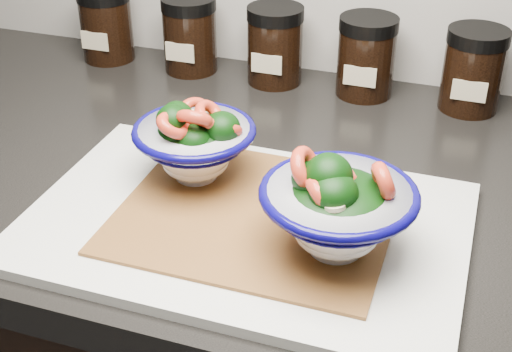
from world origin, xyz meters
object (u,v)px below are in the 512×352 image
(spice_jar_a, at_px, (106,24))
(spice_jar_c, at_px, (275,45))
(bowl_left, at_px, (195,142))
(spice_jar_b, at_px, (190,34))
(spice_jar_d, at_px, (366,56))
(spice_jar_e, at_px, (473,70))
(cutting_board, at_px, (245,225))
(bowl_right, at_px, (337,208))

(spice_jar_a, distance_m, spice_jar_c, 0.28)
(bowl_left, height_order, spice_jar_b, bowl_left)
(spice_jar_d, bearing_deg, spice_jar_e, 0.00)
(cutting_board, xyz_separation_m, spice_jar_d, (0.05, 0.37, 0.05))
(spice_jar_c, height_order, spice_jar_d, same)
(spice_jar_b, distance_m, spice_jar_e, 0.41)
(spice_jar_a, bearing_deg, spice_jar_b, 0.00)
(bowl_right, relative_size, spice_jar_e, 1.33)
(spice_jar_a, bearing_deg, spice_jar_d, 0.00)
(bowl_right, relative_size, spice_jar_c, 1.33)
(spice_jar_b, xyz_separation_m, spice_jar_c, (0.13, 0.00, 0.00))
(spice_jar_c, distance_m, spice_jar_d, 0.13)
(spice_jar_a, bearing_deg, spice_jar_e, 0.00)
(bowl_right, bearing_deg, spice_jar_b, 129.17)
(spice_jar_b, bearing_deg, bowl_right, -50.83)
(spice_jar_a, bearing_deg, spice_jar_c, 0.00)
(bowl_left, xyz_separation_m, bowl_right, (0.18, -0.08, 0.00))
(cutting_board, distance_m, bowl_right, 0.12)
(bowl_left, bearing_deg, spice_jar_e, 48.70)
(bowl_left, xyz_separation_m, spice_jar_c, (-0.01, 0.31, -0.00))
(bowl_left, relative_size, bowl_right, 0.91)
(spice_jar_b, bearing_deg, spice_jar_a, 180.00)
(bowl_left, distance_m, spice_jar_b, 0.34)
(bowl_right, height_order, spice_jar_c, bowl_right)
(bowl_right, distance_m, spice_jar_e, 0.40)
(cutting_board, xyz_separation_m, bowl_right, (0.10, -0.02, 0.06))
(bowl_right, height_order, spice_jar_e, bowl_right)
(spice_jar_e, bearing_deg, cutting_board, -117.86)
(spice_jar_a, distance_m, spice_jar_b, 0.14)
(bowl_right, xyz_separation_m, spice_jar_b, (-0.32, 0.39, -0.01))
(spice_jar_b, bearing_deg, spice_jar_c, 0.00)
(spice_jar_a, bearing_deg, bowl_right, -40.34)
(spice_jar_c, xyz_separation_m, spice_jar_e, (0.28, 0.00, 0.00))
(spice_jar_a, distance_m, spice_jar_e, 0.55)
(spice_jar_a, relative_size, spice_jar_b, 1.00)
(bowl_left, distance_m, spice_jar_d, 0.34)
(spice_jar_e, bearing_deg, spice_jar_d, 180.00)
(spice_jar_e, bearing_deg, bowl_left, -131.30)
(spice_jar_d, bearing_deg, bowl_left, -112.36)
(cutting_board, height_order, bowl_right, bowl_right)
(spice_jar_e, bearing_deg, spice_jar_b, 180.00)
(spice_jar_d, bearing_deg, cutting_board, -97.62)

